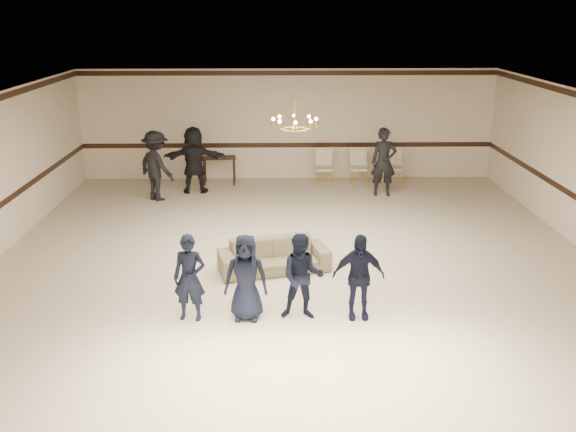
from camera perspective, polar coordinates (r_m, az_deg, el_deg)
name	(u,v)px	position (r m, az deg, el deg)	size (l,w,h in m)	color
room	(296,189)	(11.80, 0.75, 2.41)	(12.01, 14.01, 3.21)	beige
chair_rail	(288,145)	(18.73, -0.01, 6.40)	(12.00, 0.02, 0.14)	black
crown_molding	(288,73)	(18.42, -0.01, 12.74)	(12.00, 0.02, 0.14)	black
chandelier	(295,113)	(12.51, 0.61, 9.28)	(0.94, 0.94, 0.89)	gold
boy_a	(189,278)	(10.26, -8.85, -5.52)	(0.52, 0.34, 1.43)	black
boy_b	(246,277)	(10.17, -3.80, -5.53)	(0.70, 0.46, 1.43)	black
boy_c	(302,277)	(10.17, 1.29, -5.49)	(0.70, 0.54, 1.43)	black
boy_d	(358,276)	(10.25, 6.35, -5.42)	(0.84, 0.35, 1.43)	black
settee	(274,256)	(12.14, -1.27, -3.59)	(2.08, 0.82, 0.61)	#7E7854
adult_left	(156,166)	(16.89, -11.77, 4.44)	(1.19, 0.68, 1.83)	black
adult_mid	(194,160)	(17.43, -8.45, 5.04)	(1.70, 0.54, 1.83)	black
adult_right	(384,162)	(17.15, 8.60, 4.82)	(0.67, 0.44, 1.83)	black
banquet_chair_left	(324,168)	(18.10, 3.28, 4.34)	(0.48, 0.48, 1.00)	beige
banquet_chair_mid	(359,168)	(18.21, 6.43, 4.33)	(0.48, 0.48, 1.00)	beige
banquet_chair_right	(394,168)	(18.37, 9.53, 4.32)	(0.48, 0.48, 1.00)	beige
console_table	(219,170)	(18.33, -6.19, 4.11)	(0.95, 0.40, 0.80)	#331B11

